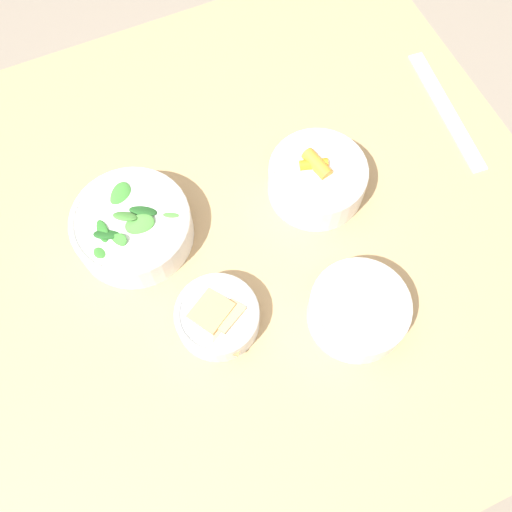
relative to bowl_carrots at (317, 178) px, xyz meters
name	(u,v)px	position (x,y,z in m)	size (l,w,h in m)	color
ground_plane	(251,347)	(0.04, -0.15, -0.79)	(10.00, 10.00, 0.00)	gray
dining_table	(248,261)	(0.04, -0.15, -0.14)	(1.05, 1.06, 0.75)	tan
bowl_carrots	(317,178)	(0.00, 0.00, 0.00)	(0.17, 0.17, 0.08)	white
bowl_greens	(132,226)	(-0.04, -0.32, 0.00)	(0.20, 0.20, 0.09)	white
bowl_beans_hotdog	(358,311)	(0.23, -0.04, -0.01)	(0.16, 0.16, 0.06)	white
bowl_cookies	(217,317)	(0.15, -0.25, -0.01)	(0.14, 0.13, 0.05)	silver
ruler	(446,110)	(-0.05, 0.30, -0.04)	(0.28, 0.06, 0.00)	silver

